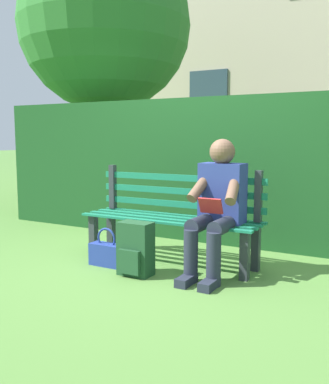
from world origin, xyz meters
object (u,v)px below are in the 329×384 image
at_px(park_bench, 173,215).
at_px(person_seated, 217,204).
at_px(handbag, 107,253).
at_px(tree, 102,31).
at_px(backpack, 135,249).

xyz_separation_m(park_bench, person_seated, (-0.51, 0.17, 0.17)).
relative_size(park_bench, handbag, 4.88).
bearing_deg(handbag, tree, -52.84).
bearing_deg(handbag, backpack, 164.82).
xyz_separation_m(person_seated, handbag, (0.98, 0.26, -0.50)).
bearing_deg(person_seated, tree, -40.16).
bearing_deg(handbag, person_seated, -164.92).
relative_size(tree, handbag, 12.57).
height_order(person_seated, handbag, person_seated).
bearing_deg(backpack, park_bench, -98.53).
bearing_deg(tree, person_seated, 139.84).
bearing_deg(park_bench, backpack, 81.47).
height_order(tree, backpack, tree).
bearing_deg(backpack, person_seated, -148.24).
bearing_deg(tree, backpack, 130.55).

